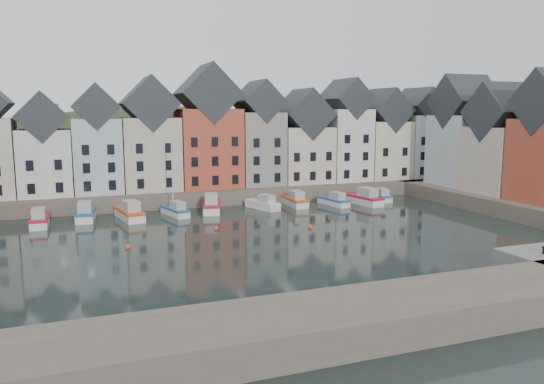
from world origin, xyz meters
TOP-DOWN VIEW (x-y plane):
  - ground at (0.00, 0.00)m, footprint 260.00×260.00m
  - far_quay at (0.00, 30.00)m, footprint 90.00×16.00m
  - right_quay at (37.00, 3.00)m, footprint 14.00×54.00m
  - near_wall at (-10.00, -22.00)m, footprint 50.00×6.00m
  - hillside at (0.02, 56.00)m, footprint 153.60×70.40m
  - far_terrace at (3.21, 28.00)m, footprint 72.37×8.16m
  - right_terrace at (36.00, 8.07)m, footprint 8.30×24.25m
  - mooring_buoys at (-4.00, 5.33)m, footprint 20.50×5.50m
  - boat_a at (-22.40, 17.06)m, footprint 1.99×6.19m
  - boat_b at (-17.35, 18.95)m, footprint 2.73×6.82m
  - boat_c at (-12.37, 17.15)m, footprint 3.24×7.15m
  - boat_d at (-6.76, 17.58)m, footprint 2.99×5.72m
  - boat_e at (-1.86, 18.77)m, footprint 3.85×7.34m
  - boat_f at (5.11, 18.17)m, footprint 3.55×6.06m
  - boat_g at (10.01, 18.90)m, footprint 2.01×6.24m
  - boat_h at (15.25, 17.22)m, footprint 2.68×5.77m
  - boat_i at (19.64, 16.70)m, footprint 3.22×7.19m
  - boat_j at (23.54, 18.49)m, footprint 2.48×5.55m

SIDE VIEW (x-z plane):
  - hillside at x=0.02m, z-range -49.96..14.04m
  - ground at x=0.00m, z-range 0.00..0.00m
  - mooring_buoys at x=-4.00m, z-range -0.10..0.40m
  - boat_j at x=23.54m, z-range -0.42..1.64m
  - boat_h at x=15.25m, z-range -0.43..1.70m
  - boat_f at x=5.11m, z-range -0.45..1.77m
  - boat_d at x=-6.76m, z-range -4.55..5.90m
  - boat_a at x=-22.40m, z-range -0.48..1.89m
  - boat_g at x=10.01m, z-range -0.48..1.90m
  - boat_b at x=-17.35m, z-range -0.52..2.04m
  - boat_c at x=-12.37m, z-range -0.54..2.11m
  - boat_i at x=19.64m, z-range -0.54..2.13m
  - boat_e at x=-1.86m, z-range -0.54..2.15m
  - far_quay at x=0.00m, z-range 0.00..2.00m
  - right_quay at x=37.00m, z-range 0.00..2.00m
  - near_wall at x=-10.00m, z-range 0.00..2.00m
  - far_terrace at x=3.21m, z-range -0.01..17.76m
  - right_terrace at x=36.00m, z-range 0.73..17.10m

